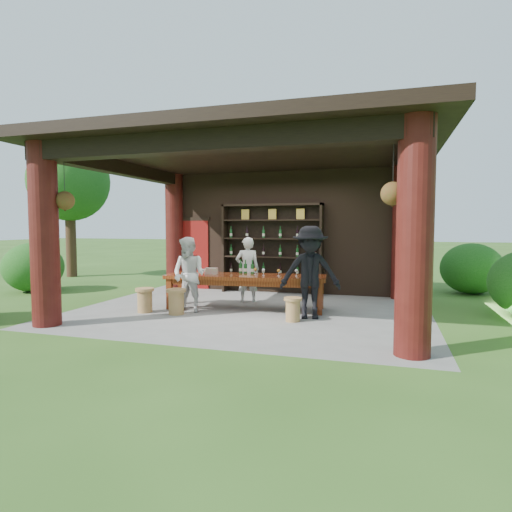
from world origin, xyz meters
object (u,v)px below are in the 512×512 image
(wine_shelf, at_px, (272,249))
(stool_far_left, at_px, (145,299))
(tasting_table, at_px, (245,280))
(host, at_px, (247,270))
(guest_man, at_px, (310,272))
(napkin_basket, at_px, (211,271))
(stool_near_left, at_px, (176,301))
(stool_near_right, at_px, (293,309))
(guest_woman, at_px, (189,275))

(wine_shelf, height_order, stool_far_left, wine_shelf)
(tasting_table, height_order, host, host)
(tasting_table, distance_m, guest_man, 1.63)
(wine_shelf, height_order, napkin_basket, wine_shelf)
(stool_near_left, xyz_separation_m, guest_man, (2.69, 0.44, 0.63))
(napkin_basket, bearing_deg, guest_man, -10.85)
(host, bearing_deg, guest_man, 120.99)
(stool_near_left, height_order, host, host)
(stool_near_right, relative_size, host, 0.29)
(host, bearing_deg, tasting_table, 84.14)
(stool_near_right, relative_size, guest_woman, 0.29)
(stool_near_right, distance_m, host, 2.33)
(tasting_table, xyz_separation_m, stool_near_left, (-1.17, -0.98, -0.36))
(tasting_table, bearing_deg, stool_near_left, -140.09)
(host, bearing_deg, napkin_basket, 38.29)
(tasting_table, height_order, stool_near_left, tasting_table)
(tasting_table, xyz_separation_m, stool_far_left, (-1.91, -0.98, -0.36))
(tasting_table, bearing_deg, guest_woman, -147.56)
(guest_man, bearing_deg, napkin_basket, 156.73)
(stool_near_left, height_order, stool_far_left, stool_near_left)
(napkin_basket, bearing_deg, tasting_table, 7.78)
(napkin_basket, bearing_deg, stool_near_left, -115.06)
(guest_man, bearing_deg, guest_woman, 170.21)
(stool_near_left, distance_m, guest_woman, 0.62)
(stool_near_left, bearing_deg, tasting_table, 39.91)
(stool_near_left, height_order, napkin_basket, napkin_basket)
(host, distance_m, napkin_basket, 1.07)
(guest_woman, bearing_deg, stool_far_left, -151.33)
(wine_shelf, height_order, host, wine_shelf)
(tasting_table, height_order, stool_near_right, tasting_table)
(napkin_basket, bearing_deg, stool_far_left, -142.73)
(stool_near_right, height_order, guest_man, guest_man)
(tasting_table, height_order, guest_man, guest_man)
(host, height_order, napkin_basket, host)
(guest_woman, bearing_deg, tasting_table, 41.04)
(wine_shelf, xyz_separation_m, guest_woman, (-1.01, -2.97, -0.41))
(stool_near_right, height_order, guest_woman, guest_woman)
(wine_shelf, distance_m, host, 1.57)
(stool_near_left, distance_m, stool_far_left, 0.74)
(stool_near_right, bearing_deg, guest_woman, 173.78)
(host, xyz_separation_m, guest_man, (1.74, -1.35, 0.13))
(tasting_table, height_order, napkin_basket, napkin_basket)
(stool_near_right, xyz_separation_m, napkin_basket, (-2.02, 0.80, 0.58))
(napkin_basket, bearing_deg, host, 59.40)
(guest_woman, xyz_separation_m, napkin_basket, (0.27, 0.55, 0.03))
(tasting_table, xyz_separation_m, stool_near_right, (1.26, -0.91, -0.39))
(wine_shelf, relative_size, stool_far_left, 5.36)
(stool_far_left, bearing_deg, napkin_basket, 37.27)
(wine_shelf, relative_size, host, 1.76)
(wine_shelf, xyz_separation_m, stool_far_left, (-1.89, -3.29, -0.94))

